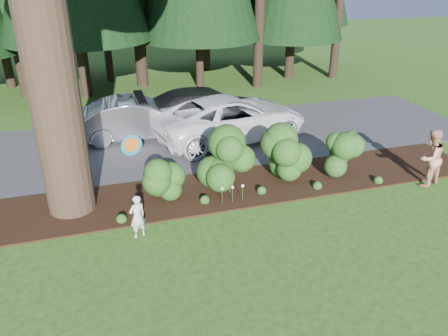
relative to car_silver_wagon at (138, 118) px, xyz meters
name	(u,v)px	position (x,y,z in m)	size (l,w,h in m)	color
ground	(275,250)	(2.17, -8.26, -0.81)	(80.00, 80.00, 0.00)	#224F16
mulch_bed	(233,188)	(2.17, -5.01, -0.79)	(16.00, 2.50, 0.05)	black
driveway	(199,139)	(2.17, -0.76, -0.80)	(22.00, 6.00, 0.03)	#38383A
shrub_row	(259,163)	(2.94, -5.12, 0.00)	(6.53, 1.60, 1.61)	#224415
lily_cluster	(232,188)	(1.87, -5.86, -0.31)	(0.69, 0.09, 0.57)	#224415
car_silver_wagon	(138,118)	(0.00, 0.00, 0.00)	(1.65, 4.74, 1.56)	#A6A5AA
car_white_suv	(231,118)	(3.35, -1.08, 0.04)	(2.73, 5.92, 1.65)	white
car_dark_suv	(207,109)	(2.77, 0.32, 0.03)	(2.27, 5.58, 1.62)	black
child	(137,216)	(-0.85, -6.72, -0.24)	(0.42, 0.27, 1.14)	silver
adult	(430,158)	(7.88, -6.46, 0.08)	(0.86, 0.67, 1.77)	#D6481C
frisbee	(132,145)	(-0.81, -6.48, 1.53)	(0.61, 0.43, 0.54)	teal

